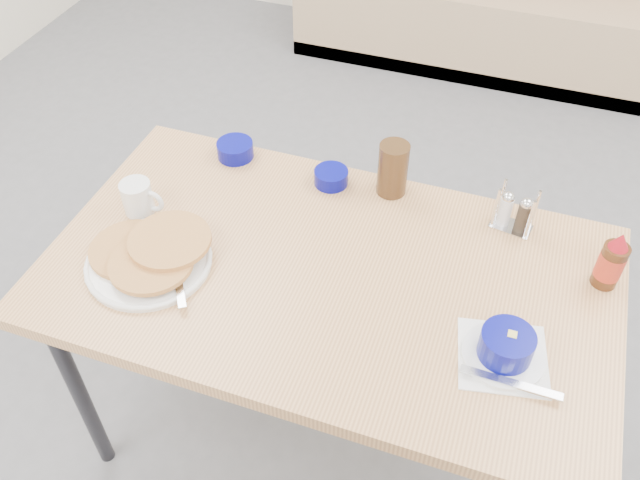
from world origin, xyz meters
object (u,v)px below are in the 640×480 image
(pancake_plate, at_px, (150,256))
(condiment_caddy, at_px, (514,215))
(syrup_bottle, at_px, (611,263))
(grits_setting, at_px, (505,349))
(creamer_bowl, at_px, (235,150))
(amber_tumbler, at_px, (393,169))
(dining_table, at_px, (328,286))
(coffee_mug, at_px, (139,197))
(butter_bowl, at_px, (331,177))

(pancake_plate, bearing_deg, condiment_caddy, 27.25)
(syrup_bottle, bearing_deg, grits_setting, -122.86)
(creamer_bowl, height_order, amber_tumbler, amber_tumbler)
(creamer_bowl, distance_m, amber_tumbler, 0.47)
(dining_table, xyz_separation_m, amber_tumbler, (0.07, 0.34, 0.14))
(grits_setting, bearing_deg, syrup_bottle, 57.14)
(condiment_caddy, distance_m, syrup_bottle, 0.27)
(condiment_caddy, bearing_deg, dining_table, -132.49)
(creamer_bowl, height_order, condiment_caddy, condiment_caddy)
(coffee_mug, height_order, amber_tumbler, amber_tumbler)
(creamer_bowl, xyz_separation_m, syrup_bottle, (1.04, -0.16, 0.05))
(grits_setting, relative_size, syrup_bottle, 1.51)
(coffee_mug, xyz_separation_m, amber_tumbler, (0.61, 0.30, 0.03))
(pancake_plate, distance_m, amber_tumbler, 0.68)
(pancake_plate, distance_m, syrup_bottle, 1.11)
(dining_table, relative_size, coffee_mug, 11.71)
(coffee_mug, relative_size, condiment_caddy, 0.95)
(coffee_mug, distance_m, syrup_bottle, 1.19)
(amber_tumbler, bearing_deg, grits_setting, -50.75)
(dining_table, xyz_separation_m, creamer_bowl, (-0.40, 0.34, 0.09))
(grits_setting, distance_m, syrup_bottle, 0.36)
(grits_setting, bearing_deg, amber_tumbler, 129.25)
(coffee_mug, xyz_separation_m, condiment_caddy, (0.95, 0.26, -0.00))
(pancake_plate, relative_size, grits_setting, 1.30)
(dining_table, xyz_separation_m, condiment_caddy, (0.40, 0.30, 0.11))
(coffee_mug, relative_size, butter_bowl, 1.25)
(pancake_plate, relative_size, coffee_mug, 2.67)
(amber_tumbler, bearing_deg, butter_bowl, -172.14)
(coffee_mug, distance_m, butter_bowl, 0.52)
(syrup_bottle, bearing_deg, creamer_bowl, 171.33)
(pancake_plate, xyz_separation_m, coffee_mug, (-0.12, 0.16, 0.02))
(pancake_plate, height_order, syrup_bottle, syrup_bottle)
(pancake_plate, bearing_deg, syrup_bottle, 15.90)
(pancake_plate, relative_size, condiment_caddy, 2.53)
(pancake_plate, distance_m, condiment_caddy, 0.93)
(butter_bowl, bearing_deg, coffee_mug, -147.92)
(grits_setting, height_order, creamer_bowl, grits_setting)
(coffee_mug, height_order, creamer_bowl, coffee_mug)
(pancake_plate, relative_size, amber_tumbler, 2.07)
(dining_table, relative_size, syrup_bottle, 8.60)
(amber_tumbler, bearing_deg, coffee_mug, -153.76)
(pancake_plate, relative_size, creamer_bowl, 3.02)
(pancake_plate, bearing_deg, dining_table, 16.07)
(pancake_plate, distance_m, grits_setting, 0.87)
(butter_bowl, bearing_deg, dining_table, -72.46)
(amber_tumbler, distance_m, syrup_bottle, 0.59)
(syrup_bottle, bearing_deg, dining_table, -164.21)
(dining_table, bearing_deg, amber_tumbler, 78.84)
(coffee_mug, relative_size, creamer_bowl, 1.13)
(pancake_plate, height_order, amber_tumbler, amber_tumbler)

